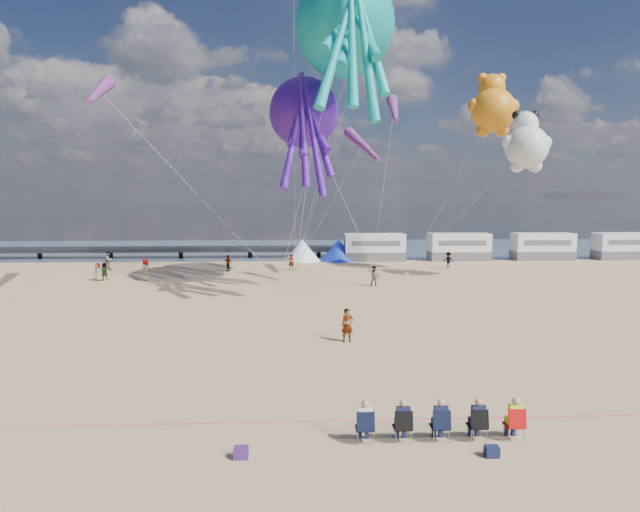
{
  "coord_description": "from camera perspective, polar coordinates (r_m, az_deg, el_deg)",
  "views": [
    {
      "loc": [
        -3.06,
        -22.37,
        7.11
      ],
      "look_at": [
        -1.68,
        6.0,
        4.12
      ],
      "focal_mm": 32.0,
      "sensor_mm": 36.0,
      "label": 1
    }
  ],
  "objects": [
    {
      "name": "ground",
      "position": [
        23.67,
        4.86,
        -11.5
      ],
      "size": [
        120.0,
        120.0,
        0.0
      ],
      "primitive_type": "plane",
      "color": "tan",
      "rests_on": "ground"
    },
    {
      "name": "water",
      "position": [
        77.76,
        -0.52,
        0.77
      ],
      "size": [
        120.0,
        120.0,
        0.0
      ],
      "primitive_type": "plane",
      "color": "#3C5672",
      "rests_on": "ground"
    },
    {
      "name": "pier",
      "position": [
        71.17,
        -23.29,
        0.59
      ],
      "size": [
        60.0,
        3.0,
        0.5
      ],
      "primitive_type": "cube",
      "color": "black",
      "rests_on": "ground"
    },
    {
      "name": "motorhome_0",
      "position": [
        63.28,
        5.46,
        0.89
      ],
      "size": [
        6.6,
        2.5,
        3.0
      ],
      "primitive_type": "cube",
      "color": "silver",
      "rests_on": "ground"
    },
    {
      "name": "motorhome_1",
      "position": [
        65.32,
        13.74,
        0.9
      ],
      "size": [
        6.6,
        2.5,
        3.0
      ],
      "primitive_type": "cube",
      "color": "silver",
      "rests_on": "ground"
    },
    {
      "name": "motorhome_2",
      "position": [
        68.62,
        21.37,
        0.9
      ],
      "size": [
        6.6,
        2.5,
        3.0
      ],
      "primitive_type": "cube",
      "color": "silver",
      "rests_on": "ground"
    },
    {
      "name": "motorhome_3",
      "position": [
        73.02,
        28.18,
        0.88
      ],
      "size": [
        6.6,
        2.5,
        3.0
      ],
      "primitive_type": "cube",
      "color": "silver",
      "rests_on": "ground"
    },
    {
      "name": "tent_white",
      "position": [
        62.66,
        -1.8,
        0.59
      ],
      "size": [
        4.0,
        4.0,
        2.4
      ],
      "primitive_type": "cone",
      "color": "white",
      "rests_on": "ground"
    },
    {
      "name": "tent_blue",
      "position": [
        62.86,
        1.85,
        0.6
      ],
      "size": [
        4.0,
        4.0,
        2.4
      ],
      "primitive_type": "cone",
      "color": "#1933CC",
      "rests_on": "ground"
    },
    {
      "name": "spectator_row",
      "position": [
        17.59,
        11.89,
        -15.67
      ],
      "size": [
        6.1,
        0.9,
        1.3
      ],
      "primitive_type": null,
      "color": "black",
      "rests_on": "ground"
    },
    {
      "name": "cooler_purple",
      "position": [
        16.55,
        -7.9,
        -18.89
      ],
      "size": [
        0.4,
        0.3,
        0.32
      ],
      "primitive_type": "cube",
      "color": "#471D6C",
      "rests_on": "ground"
    },
    {
      "name": "cooler_navy",
      "position": [
        17.15,
        16.81,
        -18.2
      ],
      "size": [
        0.38,
        0.28,
        0.3
      ],
      "primitive_type": "cube",
      "color": "#13193D",
      "rests_on": "ground"
    },
    {
      "name": "rope_line",
      "position": [
        19.01,
        6.94,
        -15.94
      ],
      "size": [
        34.0,
        0.03,
        0.03
      ],
      "primitive_type": "cylinder",
      "rotation": [
        0.0,
        1.57,
        0.0
      ],
      "color": "#F2338C",
      "rests_on": "ground"
    },
    {
      "name": "standing_person",
      "position": [
        28.07,
        2.75,
        -6.93
      ],
      "size": [
        0.66,
        0.5,
        1.66
      ],
      "primitive_type": "imported",
      "rotation": [
        0.0,
        0.0,
        0.17
      ],
      "color": "tan",
      "rests_on": "ground"
    },
    {
      "name": "beachgoer_0",
      "position": [
        51.54,
        -21.31,
        -1.49
      ],
      "size": [
        0.64,
        0.51,
        1.51
      ],
      "primitive_type": "imported",
      "rotation": [
        0.0,
        0.0,
        5.97
      ],
      "color": "#7F6659",
      "rests_on": "ground"
    },
    {
      "name": "beachgoer_1",
      "position": [
        59.5,
        -20.36,
        -0.39
      ],
      "size": [
        0.86,
        1.01,
        1.75
      ],
      "primitive_type": "imported",
      "rotation": [
        0.0,
        0.0,
        1.14
      ],
      "color": "#7F6659",
      "rests_on": "ground"
    },
    {
      "name": "beachgoer_2",
      "position": [
        57.9,
        12.71,
        -0.4
      ],
      "size": [
        0.87,
        0.73,
        1.6
      ],
      "primitive_type": "imported",
      "rotation": [
        0.0,
        0.0,
        2.97
      ],
      "color": "#7F6659",
      "rests_on": "ground"
    },
    {
      "name": "beachgoer_3",
      "position": [
        54.87,
        -9.2,
        -0.71
      ],
      "size": [
        1.13,
        1.07,
        1.54
      ],
      "primitive_type": "imported",
      "rotation": [
        0.0,
        0.0,
        5.6
      ],
      "color": "#7F6659",
      "rests_on": "ground"
    },
    {
      "name": "beachgoer_4",
      "position": [
        51.64,
        -20.75,
        -1.45
      ],
      "size": [
        0.96,
        0.78,
        1.53
      ],
      "primitive_type": "imported",
      "rotation": [
        0.0,
        0.0,
        3.68
      ],
      "color": "#7F6659",
      "rests_on": "ground"
    },
    {
      "name": "beachgoer_5",
      "position": [
        55.19,
        -2.91,
        -0.6
      ],
      "size": [
        1.5,
        0.78,
        1.55
      ],
      "primitive_type": "imported",
      "rotation": [
        0.0,
        0.0,
        3.38
      ],
      "color": "#7F6659",
      "rests_on": "ground"
    },
    {
      "name": "beachgoer_6",
      "position": [
        50.3,
        -17.04,
        -1.34
      ],
      "size": [
        0.57,
        0.75,
        1.84
      ],
      "primitive_type": "imported",
      "rotation": [
        0.0,
        0.0,
        1.79
      ],
      "color": "#7F6659",
      "rests_on": "ground"
    },
    {
      "name": "beachgoer_7",
      "position": [
        45.17,
        5.47,
        -2.03
      ],
      "size": [
        0.92,
        0.73,
        1.64
      ],
      "primitive_type": "imported",
      "rotation": [
        0.0,
        0.0,
        5.99
      ],
      "color": "#7F6659",
      "rests_on": "ground"
    },
    {
      "name": "sandbag_a",
      "position": [
        47.17,
        -4.08,
        -2.55
      ],
      "size": [
        0.5,
        0.35,
        0.22
      ],
      "primitive_type": "cube",
      "color": "gray",
      "rests_on": "ground"
    },
    {
      "name": "sandbag_b",
      "position": [
        50.28,
        5.86,
        -2.03
      ],
      "size": [
        0.5,
        0.35,
        0.22
      ],
      "primitive_type": "cube",
      "color": "gray",
      "rests_on": "ground"
    },
    {
      "name": "sandbag_c",
      "position": [
        52.33,
        8.65,
        -1.76
      ],
      "size": [
        0.5,
        0.35,
        0.22
      ],
      "primitive_type": "cube",
      "color": "gray",
      "rests_on": "ground"
    },
    {
      "name": "sandbag_d",
      "position": [
        54.2,
        5.22,
        -1.45
      ],
      "size": [
        0.5,
        0.35,
        0.22
      ],
      "primitive_type": "cube",
      "color": "gray",
      "rests_on": "ground"
    },
    {
      "name": "sandbag_e",
      "position": [
        54.1,
        -2.51,
        -1.44
      ],
      "size": [
        0.5,
        0.35,
        0.22
      ],
      "primitive_type": "cube",
      "color": "gray",
      "rests_on": "ground"
    },
    {
      "name": "kite_octopus_teal",
      "position": [
        44.71,
        2.44,
        22.01
      ],
      "size": [
        5.33,
        12.18,
        13.85
      ],
      "primitive_type": null,
      "rotation": [
        0.0,
        0.0,
        0.01
      ],
      "color": "#0E989A"
    },
    {
      "name": "kite_octopus_purple",
      "position": [
        50.19,
        -1.64,
        14.12
      ],
      "size": [
        7.4,
        11.82,
        12.54
      ],
      "primitive_type": null,
      "rotation": [
        0.0,
        0.0,
        0.26
      ],
      "color": "#431094"
    },
    {
      "name": "kite_panda",
      "position": [
        50.79,
        19.97,
        10.2
      ],
      "size": [
        4.9,
        4.7,
        6.07
      ],
      "primitive_type": null,
      "rotation": [
        0.0,
        0.0,
        0.17
      ],
      "color": "silver"
    },
    {
      "name": "kite_teddy_orange",
      "position": [
        54.05,
        16.93,
        13.73
      ],
      "size": [
        5.28,
        5.04,
        6.7
      ],
      "primitive_type": null,
      "rotation": [
        0.0,
        0.0,
        0.13
      ],
      "color": "orange"
    },
    {
      "name": "windsock_left",
      "position": [
        45.08,
        -21.19,
        15.13
      ],
      "size": [
        1.99,
        7.57,
        7.49
      ],
      "primitive_type": null,
      "rotation": [
        0.0,
        0.0,
        0.12
      ],
      "color": "red"
    },
    {
      "name": "windsock_mid",
      "position": [
        50.41,
        7.4,
        14.3
      ],
      "size": [
        1.64,
        6.24,
        6.17
      ],
      "primitive_type": null,
      "rotation": [
        0.0,
        0.0,
        -0.1
      ],
      "color": "red"
    },
    {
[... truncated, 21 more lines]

